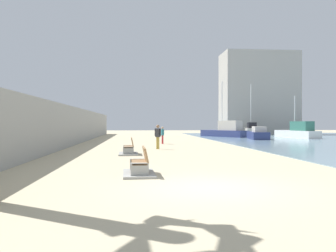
{
  "coord_description": "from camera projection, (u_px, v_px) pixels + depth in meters",
  "views": [
    {
      "loc": [
        -2.02,
        -9.64,
        1.82
      ],
      "look_at": [
        0.37,
        16.64,
        1.61
      ],
      "focal_mm": 37.08,
      "sensor_mm": 36.0,
      "label": 1
    }
  ],
  "objects": [
    {
      "name": "boat_far_left",
      "position": [
        251.0,
        130.0,
        51.45
      ],
      "size": [
        2.79,
        5.81,
        7.65
      ],
      "color": "beige",
      "rests_on": "water_bay"
    },
    {
      "name": "bench_near",
      "position": [
        140.0,
        168.0,
        12.27
      ],
      "size": [
        1.16,
        2.13,
        0.98
      ],
      "color": "#9E9E99",
      "rests_on": "ground"
    },
    {
      "name": "bench_far",
      "position": [
        129.0,
        150.0,
        20.27
      ],
      "size": [
        1.14,
        2.12,
        0.98
      ],
      "color": "#9E9E99",
      "rests_on": "ground"
    },
    {
      "name": "harbor_building",
      "position": [
        258.0,
        94.0,
        57.19
      ],
      "size": [
        12.0,
        6.0,
        13.37
      ],
      "primitive_type": "cube",
      "color": "#ADAAA3",
      "rests_on": "ground"
    },
    {
      "name": "boat_mid_bay",
      "position": [
        298.0,
        132.0,
        42.2
      ],
      "size": [
        2.72,
        7.46,
        5.17
      ],
      "color": "white",
      "rests_on": "water_bay"
    },
    {
      "name": "ground_plane",
      "position": [
        162.0,
        146.0,
        27.72
      ],
      "size": [
        120.0,
        120.0,
        0.0
      ],
      "primitive_type": "plane",
      "color": "#C6B793"
    },
    {
      "name": "person_walking",
      "position": [
        158.0,
        135.0,
        24.35
      ],
      "size": [
        0.44,
        0.36,
        1.71
      ],
      "color": "gold",
      "rests_on": "ground"
    },
    {
      "name": "person_standing",
      "position": [
        163.0,
        134.0,
        30.4
      ],
      "size": [
        0.25,
        0.52,
        1.52
      ],
      "color": "#B22D33",
      "rests_on": "ground"
    },
    {
      "name": "seawall",
      "position": [
        66.0,
        126.0,
        27.03
      ],
      "size": [
        0.8,
        64.0,
        3.17
      ],
      "primitive_type": "cube",
      "color": "#9E9E99",
      "rests_on": "ground"
    },
    {
      "name": "boat_outer",
      "position": [
        226.0,
        131.0,
        45.62
      ],
      "size": [
        5.31,
        7.14,
        7.34
      ],
      "color": "navy",
      "rests_on": "water_bay"
    },
    {
      "name": "boat_nearest",
      "position": [
        258.0,
        134.0,
        38.81
      ],
      "size": [
        2.56,
        5.15,
        1.43
      ],
      "color": "navy",
      "rests_on": "water_bay"
    }
  ]
}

